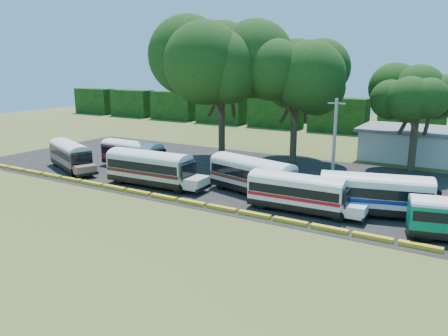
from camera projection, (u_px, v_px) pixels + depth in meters
The scene contains 15 objects.
ground at pixel (170, 204), 37.07m from camera, with size 160.00×160.00×0.00m, color #3D531B.
asphalt_strip at pixel (247, 176), 46.60m from camera, with size 64.00×24.00×0.02m, color black.
curb at pixel (177, 200), 37.87m from camera, with size 53.70×0.45×0.30m.
terminal_building at pixel (441, 146), 52.68m from camera, with size 19.00×9.00×4.00m.
treeline_backdrop at pixel (338, 115), 76.48m from camera, with size 130.00×4.00×6.00m.
bus_beige at pixel (71, 154), 49.05m from camera, with size 9.72×5.91×3.15m.
bus_red at pixel (134, 152), 50.05m from camera, with size 9.48×2.56×3.10m.
bus_cream_west at pixel (151, 166), 42.31m from camera, with size 10.68×3.07×3.48m.
bus_cream_east at pixel (254, 174), 39.62m from camera, with size 10.59×4.98×3.38m.
bus_white_red at pixel (299, 191), 34.88m from camera, with size 9.53×2.69×3.10m.
bus_white_blue at pixel (378, 192), 33.94m from camera, with size 10.49×5.01×3.35m.
tree_west at pixel (222, 62), 51.37m from camera, with size 12.87×12.87×16.64m.
tree_center at pixel (296, 74), 50.39m from camera, with size 10.85×10.85×14.55m.
tree_east at pixel (419, 91), 46.91m from camera, with size 7.41×7.41×11.67m.
utility_pole at pixel (334, 144), 40.19m from camera, with size 1.60×0.30×8.61m.
Camera 1 is at (22.05, -28.02, 11.55)m, focal length 35.00 mm.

